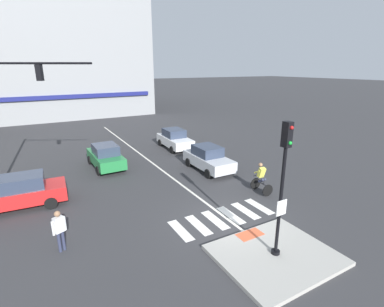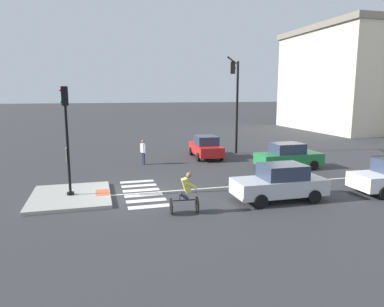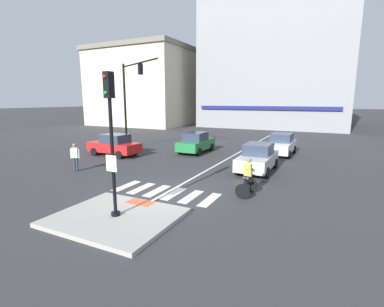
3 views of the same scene
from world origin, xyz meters
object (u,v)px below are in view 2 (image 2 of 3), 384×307
(signal_pole, at_px, (67,131))
(car_silver_eastbound_mid, at_px, (280,183))
(cyclist, at_px, (186,192))
(car_red_cross_left, at_px, (206,147))
(pedestrian_at_curb_left, at_px, (143,150))
(car_green_westbound_far, at_px, (288,156))
(traffic_light_mast, at_px, (236,93))

(signal_pole, distance_m, car_silver_eastbound_mid, 9.76)
(cyclist, bearing_deg, car_red_cross_left, 158.77)
(cyclist, relative_size, pedestrian_at_curb_left, 1.01)
(cyclist, distance_m, pedestrian_at_curb_left, 10.22)
(car_green_westbound_far, height_order, cyclist, cyclist)
(car_red_cross_left, xyz_separation_m, pedestrian_at_curb_left, (1.27, -4.77, 0.17))
(car_green_westbound_far, bearing_deg, car_silver_eastbound_mid, -33.35)
(car_green_westbound_far, bearing_deg, signal_pole, -76.85)
(signal_pole, distance_m, car_red_cross_left, 12.30)
(car_red_cross_left, bearing_deg, signal_pole, -48.38)
(car_green_westbound_far, relative_size, car_silver_eastbound_mid, 1.01)
(traffic_light_mast, height_order, car_green_westbound_far, traffic_light_mast)
(signal_pole, distance_m, cyclist, 6.15)
(car_silver_eastbound_mid, xyz_separation_m, car_red_cross_left, (-10.88, -0.02, 0.00))
(signal_pole, height_order, car_green_westbound_far, signal_pole)
(traffic_light_mast, distance_m, cyclist, 14.09)
(signal_pole, height_order, car_silver_eastbound_mid, signal_pole)
(car_green_westbound_far, xyz_separation_m, cyclist, (6.47, -8.34, 0.06))
(car_red_cross_left, relative_size, cyclist, 2.49)
(car_red_cross_left, bearing_deg, cyclist, -21.23)
(car_silver_eastbound_mid, distance_m, pedestrian_at_curb_left, 10.74)
(car_green_westbound_far, height_order, car_red_cross_left, same)
(signal_pole, bearing_deg, traffic_light_mast, 125.86)
(car_green_westbound_far, bearing_deg, cyclist, -52.20)
(signal_pole, distance_m, car_green_westbound_far, 13.46)
(car_silver_eastbound_mid, bearing_deg, signal_pole, -107.46)
(traffic_light_mast, height_order, car_red_cross_left, traffic_light_mast)
(signal_pole, height_order, car_red_cross_left, signal_pole)
(signal_pole, bearing_deg, car_silver_eastbound_mid, 72.54)
(traffic_light_mast, distance_m, car_silver_eastbound_mid, 12.00)
(car_green_westbound_far, distance_m, car_red_cross_left, 6.34)
(car_silver_eastbound_mid, relative_size, pedestrian_at_curb_left, 2.46)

